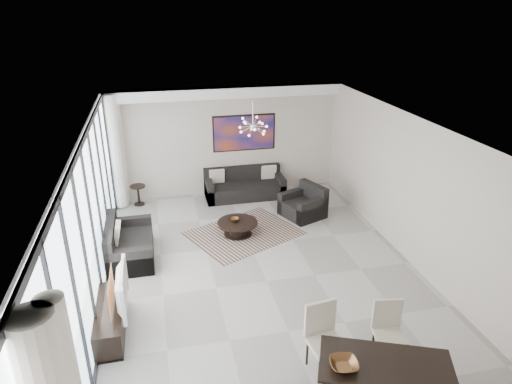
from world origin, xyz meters
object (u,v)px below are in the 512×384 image
object	(u,v)px
tv_console	(111,319)
sofa_main	(244,187)
coffee_table	(238,227)
dining_table	(386,370)
television	(117,289)

from	to	relation	value
tv_console	sofa_main	bearing A→B (deg)	56.86
coffee_table	dining_table	size ratio (longest dim) A/B	0.49
tv_console	dining_table	xyz separation A→B (m)	(3.52, -2.31, 0.37)
television	dining_table	world-z (taller)	television
coffee_table	tv_console	distance (m)	3.77
tv_console	television	xyz separation A→B (m)	(0.16, -0.01, 0.54)
sofa_main	tv_console	size ratio (longest dim) A/B	1.43
coffee_table	television	world-z (taller)	television
sofa_main	tv_console	xyz separation A→B (m)	(-3.17, -4.86, -0.03)
sofa_main	tv_console	distance (m)	5.80
tv_console	dining_table	bearing A→B (deg)	-33.24
television	dining_table	xyz separation A→B (m)	(3.36, -2.30, -0.17)
dining_table	tv_console	bearing A→B (deg)	146.76
coffee_table	television	distance (m)	3.72
tv_console	television	bearing A→B (deg)	-2.46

